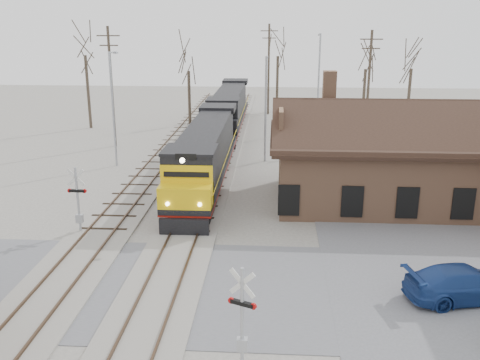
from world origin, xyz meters
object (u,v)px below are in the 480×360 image
object	(u,v)px
locomotive_trailing	(229,109)
parked_car	(465,283)
locomotive_lead	(205,155)
depot	(393,164)

from	to	relation	value
locomotive_trailing	parked_car	distance (m)	36.10
locomotive_trailing	parked_car	world-z (taller)	locomotive_trailing
locomotive_lead	parked_car	world-z (taller)	locomotive_lead
locomotive_trailing	parked_car	xyz separation A→B (m)	(12.46, -33.85, -1.49)
locomotive_lead	locomotive_trailing	world-z (taller)	locomotive_lead
depot	parked_car	size ratio (longest dim) A/B	3.07
depot	locomotive_lead	bearing A→B (deg)	168.78
locomotive_lead	parked_car	bearing A→B (deg)	-49.58
depot	locomotive_lead	world-z (taller)	depot
locomotive_lead	depot	bearing A→B (deg)	-11.22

